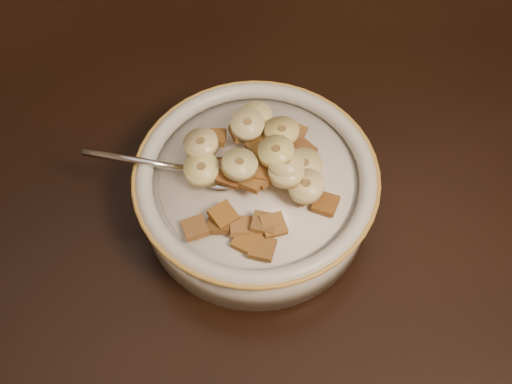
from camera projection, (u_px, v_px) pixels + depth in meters
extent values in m
cube|color=#422816|center=(293.00, 346.00, 1.37)|extent=(4.00, 4.50, 0.10)
cube|color=black|center=(327.00, 113.00, 0.71)|extent=(1.41, 0.92, 0.04)
cube|color=black|center=(149.00, 0.00, 1.12)|extent=(0.59, 0.59, 1.03)
cylinder|color=beige|center=(256.00, 195.00, 0.60)|extent=(0.21, 0.21, 0.05)
cylinder|color=beige|center=(256.00, 180.00, 0.58)|extent=(0.17, 0.17, 0.00)
ellipsoid|color=#B8B9BA|center=(219.00, 174.00, 0.57)|extent=(0.06, 0.05, 0.01)
cube|color=brown|center=(264.00, 223.00, 0.54)|extent=(0.03, 0.03, 0.01)
cube|color=brown|center=(302.00, 150.00, 0.58)|extent=(0.03, 0.03, 0.01)
cube|color=olive|center=(307.00, 192.00, 0.55)|extent=(0.03, 0.03, 0.01)
cube|color=olive|center=(294.00, 132.00, 0.60)|extent=(0.03, 0.03, 0.01)
cube|color=#995E2A|center=(241.00, 226.00, 0.54)|extent=(0.02, 0.02, 0.01)
cube|color=olive|center=(260.00, 145.00, 0.57)|extent=(0.03, 0.03, 0.01)
cube|color=brown|center=(223.00, 215.00, 0.54)|extent=(0.03, 0.03, 0.01)
cube|color=brown|center=(326.00, 204.00, 0.55)|extent=(0.03, 0.03, 0.01)
cube|color=brown|center=(242.00, 133.00, 0.59)|extent=(0.02, 0.02, 0.01)
cube|color=olive|center=(287.00, 166.00, 0.56)|extent=(0.03, 0.03, 0.01)
cube|color=brown|center=(262.00, 171.00, 0.55)|extent=(0.03, 0.03, 0.01)
cube|color=brown|center=(273.00, 225.00, 0.54)|extent=(0.02, 0.02, 0.01)
cube|color=olive|center=(262.00, 249.00, 0.53)|extent=(0.03, 0.03, 0.01)
cube|color=brown|center=(262.00, 176.00, 0.55)|extent=(0.03, 0.03, 0.01)
cube|color=brown|center=(215.00, 137.00, 0.59)|extent=(0.02, 0.03, 0.01)
cube|color=brown|center=(220.00, 223.00, 0.54)|extent=(0.03, 0.03, 0.01)
cube|color=brown|center=(195.00, 228.00, 0.54)|extent=(0.02, 0.02, 0.01)
cube|color=brown|center=(253.00, 180.00, 0.55)|extent=(0.03, 0.03, 0.01)
cube|color=brown|center=(247.00, 241.00, 0.53)|extent=(0.03, 0.03, 0.01)
cube|color=#97501E|center=(231.00, 175.00, 0.55)|extent=(0.03, 0.03, 0.01)
cylinder|color=#CDBE88|center=(256.00, 118.00, 0.59)|extent=(0.04, 0.04, 0.01)
cylinder|color=#F4E99F|center=(286.00, 172.00, 0.54)|extent=(0.04, 0.04, 0.01)
cylinder|color=beige|center=(286.00, 164.00, 0.54)|extent=(0.04, 0.04, 0.01)
cylinder|color=beige|center=(304.00, 165.00, 0.56)|extent=(0.04, 0.04, 0.02)
cylinder|color=#DDC884|center=(247.00, 125.00, 0.58)|extent=(0.03, 0.03, 0.01)
cylinder|color=#E7CC84|center=(201.00, 144.00, 0.56)|extent=(0.04, 0.04, 0.02)
cylinder|color=#FEEF8A|center=(202.00, 169.00, 0.56)|extent=(0.04, 0.04, 0.01)
cylinder|color=#E5C77C|center=(306.00, 186.00, 0.54)|extent=(0.04, 0.04, 0.02)
cylinder|color=#F9E17D|center=(276.00, 152.00, 0.55)|extent=(0.04, 0.04, 0.01)
cylinder|color=#FAEC90|center=(240.00, 164.00, 0.55)|extent=(0.04, 0.04, 0.02)
cylinder|color=#EAC575|center=(282.00, 132.00, 0.57)|extent=(0.04, 0.04, 0.01)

